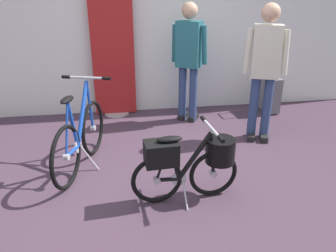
{
  "coord_description": "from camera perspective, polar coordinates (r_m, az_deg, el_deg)",
  "views": [
    {
      "loc": [
        -0.4,
        -2.59,
        1.76
      ],
      "look_at": [
        0.06,
        0.25,
        0.55
      ],
      "focal_mm": 35.11,
      "sensor_mm": 36.0,
      "label": 1
    }
  ],
  "objects": [
    {
      "name": "visitor_near_wall",
      "position": [
        4.08,
        16.47,
        10.0
      ],
      "size": [
        0.5,
        0.35,
        1.62
      ],
      "color": "navy",
      "rests_on": "ground_plane"
    },
    {
      "name": "rolling_suitcase",
      "position": [
        5.25,
        17.29,
        5.33
      ],
      "size": [
        0.21,
        0.37,
        0.83
      ],
      "color": "slate",
      "rests_on": "ground_plane"
    },
    {
      "name": "ground_plane",
      "position": [
        3.16,
        -0.37,
        -11.11
      ],
      "size": [
        7.06,
        7.06,
        0.0
      ],
      "primitive_type": "plane",
      "color": "#473342"
    },
    {
      "name": "floor_banner_stand",
      "position": [
        4.85,
        -9.42,
        10.77
      ],
      "size": [
        0.6,
        0.36,
        1.74
      ],
      "color": "#B7B7BC",
      "rests_on": "ground_plane"
    },
    {
      "name": "back_wall",
      "position": [
        4.95,
        -4.79,
        19.32
      ],
      "size": [
        7.06,
        0.1,
        2.94
      ],
      "primitive_type": "cube",
      "color": "white",
      "rests_on": "ground_plane"
    },
    {
      "name": "display_bike_left",
      "position": [
        3.49,
        -14.95,
        -1.92
      ],
      "size": [
        0.56,
        1.27,
        0.92
      ],
      "color": "black",
      "rests_on": "ground_plane"
    },
    {
      "name": "folding_bike_foreground",
      "position": [
        2.87,
        4.01,
        -6.05
      ],
      "size": [
        0.97,
        0.53,
        0.69
      ],
      "color": "black",
      "rests_on": "ground_plane"
    },
    {
      "name": "visitor_browsing",
      "position": [
        4.52,
        3.61,
        11.93
      ],
      "size": [
        0.45,
        0.38,
        1.61
      ],
      "color": "navy",
      "rests_on": "ground_plane"
    }
  ]
}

